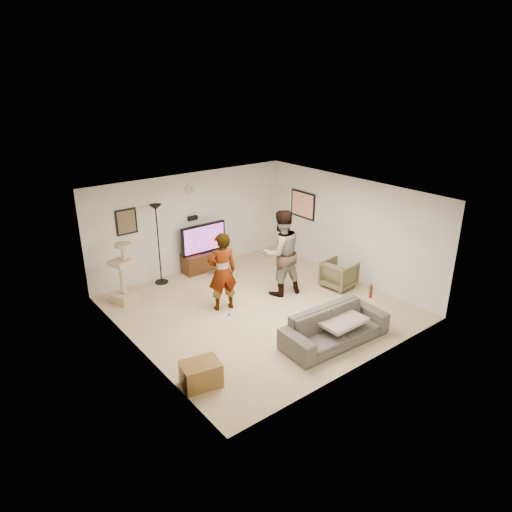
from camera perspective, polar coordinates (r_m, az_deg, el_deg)
floor at (r=10.01m, az=0.44°, el=-6.46°), size 5.50×5.50×0.02m
ceiling at (r=9.09m, az=0.48°, el=7.68°), size 5.50×5.50×0.02m
wall_back at (r=11.63m, az=-8.01°, el=4.16°), size 5.50×0.04×2.50m
wall_front at (r=7.71m, az=13.33°, el=-5.63°), size 5.50×0.04×2.50m
wall_left at (r=8.20m, az=-14.82°, el=-4.07°), size 0.04×5.50×2.50m
wall_right at (r=11.30m, az=11.47°, el=3.40°), size 0.04×5.50×2.50m
wall_clock at (r=11.39m, az=-8.16°, el=8.21°), size 0.26×0.04×0.26m
wall_speaker at (r=11.55m, az=-7.89°, el=4.71°), size 0.25×0.10×0.10m
picture_back at (r=10.81m, az=-15.85°, el=4.12°), size 0.42×0.03×0.52m
picture_right at (r=12.26m, az=5.85°, el=6.39°), size 0.03×0.78×0.62m
tv_stand at (r=11.86m, az=-6.43°, el=-0.59°), size 1.17×0.45×0.49m
console_box at (r=11.66m, az=-5.12°, el=-2.05°), size 0.40×0.30×0.07m
tv at (r=11.64m, az=-6.55°, el=2.21°), size 1.25×0.08×0.74m
tv_screen at (r=11.61m, az=-6.43°, el=2.15°), size 1.15×0.01×0.65m
floor_lamp at (r=11.02m, az=-12.05°, el=1.37°), size 0.32×0.32×1.95m
cat_tree at (r=10.37m, az=-16.42°, el=-2.05°), size 0.57×0.57×1.38m
person_left at (r=9.62m, az=-4.23°, el=-1.98°), size 0.71×0.56×1.72m
person_right at (r=10.25m, az=3.13°, el=0.40°), size 1.10×0.93×1.99m
sofa at (r=8.79m, az=9.82°, el=-8.70°), size 2.17×0.95×0.62m
throw_blanket at (r=8.82m, az=10.43°, el=-7.81°), size 0.91×0.71×0.06m
beer_bottle at (r=9.27m, az=14.12°, el=-4.33°), size 0.06×0.06×0.25m
armchair at (r=10.98m, az=10.32°, el=-2.26°), size 0.78×0.76×0.64m
side_table at (r=7.69m, az=-6.88°, el=-14.38°), size 0.70×0.58×0.41m
toy_ball at (r=9.69m, az=-3.36°, el=-7.24°), size 0.06×0.06×0.06m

